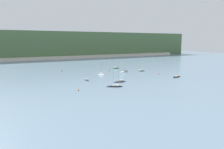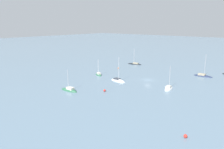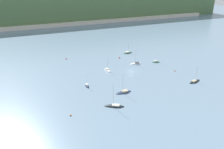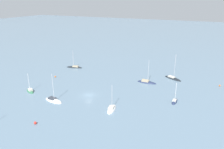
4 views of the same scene
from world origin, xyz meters
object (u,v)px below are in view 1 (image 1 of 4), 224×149
at_px(sailboat_2, 141,71).
at_px(mooring_buoy_1, 78,90).
at_px(sailboat_7, 114,87).
at_px(mooring_buoy_3, 159,74).
at_px(sailboat_1, 125,72).
at_px(sailboat_3, 116,68).
at_px(sailboat_4, 101,75).
at_px(sailboat_6, 87,80).
at_px(mooring_buoy_0, 62,71).
at_px(mooring_buoy_2, 109,70).
at_px(sailboat_5, 176,77).
at_px(sailboat_0, 120,82).

xyz_separation_m(sailboat_2, mooring_buoy_1, (-63.56, -36.57, 0.18)).
height_order(sailboat_7, mooring_buoy_3, sailboat_7).
relative_size(sailboat_1, sailboat_3, 1.32).
distance_m(sailboat_4, mooring_buoy_3, 38.70).
bearing_deg(mooring_buoy_3, sailboat_7, -156.23).
bearing_deg(mooring_buoy_3, sailboat_3, 104.22).
relative_size(sailboat_6, mooring_buoy_1, 11.98).
xyz_separation_m(sailboat_1, sailboat_3, (4.83, 20.76, 0.04)).
relative_size(sailboat_2, mooring_buoy_0, 9.92).
xyz_separation_m(sailboat_6, mooring_buoy_2, (32.09, 30.74, 0.31)).
relative_size(sailboat_3, sailboat_4, 0.90).
xyz_separation_m(sailboat_3, sailboat_6, (-41.97, -37.91, -0.04)).
height_order(sailboat_4, mooring_buoy_3, sailboat_4).
bearing_deg(sailboat_5, sailboat_3, 88.43).
xyz_separation_m(sailboat_0, mooring_buoy_3, (38.20, 11.38, 0.20)).
bearing_deg(sailboat_2, sailboat_0, -117.41).
distance_m(sailboat_1, sailboat_7, 50.98).
height_order(sailboat_5, mooring_buoy_0, sailboat_5).
bearing_deg(sailboat_6, sailboat_4, 132.19).
xyz_separation_m(sailboat_2, sailboat_5, (2.48, -31.94, -0.05)).
bearing_deg(mooring_buoy_2, mooring_buoy_0, 159.86).
bearing_deg(mooring_buoy_3, sailboat_6, 178.12).
distance_m(sailboat_7, mooring_buoy_3, 51.37).
height_order(sailboat_2, mooring_buoy_1, sailboat_2).
bearing_deg(mooring_buoy_0, sailboat_3, -6.61).
distance_m(sailboat_7, mooring_buoy_1, 18.42).
bearing_deg(sailboat_7, mooring_buoy_1, 25.92).
height_order(sailboat_2, sailboat_7, sailboat_7).
height_order(sailboat_1, mooring_buoy_0, sailboat_1).
xyz_separation_m(sailboat_2, mooring_buoy_3, (1.86, -16.48, 0.18)).
bearing_deg(sailboat_6, mooring_buoy_0, -176.54).
relative_size(sailboat_3, sailboat_6, 1.07).
bearing_deg(mooring_buoy_3, mooring_buoy_1, -162.93).
distance_m(sailboat_0, sailboat_5, 39.03).
distance_m(sailboat_1, mooring_buoy_0, 46.07).
distance_m(sailboat_4, sailboat_5, 47.63).
bearing_deg(sailboat_5, mooring_buoy_1, 171.49).
height_order(sailboat_0, sailboat_6, sailboat_0).
distance_m(sailboat_2, sailboat_5, 32.03).
distance_m(sailboat_6, mooring_buoy_2, 44.43).
height_order(sailboat_6, sailboat_7, sailboat_7).
bearing_deg(mooring_buoy_2, sailboat_2, -41.48).
height_order(sailboat_7, mooring_buoy_0, sailboat_7).
relative_size(sailboat_0, sailboat_6, 1.36).
distance_m(sailboat_0, sailboat_1, 38.20).
distance_m(sailboat_2, mooring_buoy_1, 73.33).
distance_m(sailboat_0, sailboat_7, 12.83).
height_order(sailboat_2, sailboat_3, sailboat_3).
relative_size(mooring_buoy_0, mooring_buoy_2, 0.99).
xyz_separation_m(sailboat_3, sailboat_4, (-25.29, -23.84, -0.03)).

